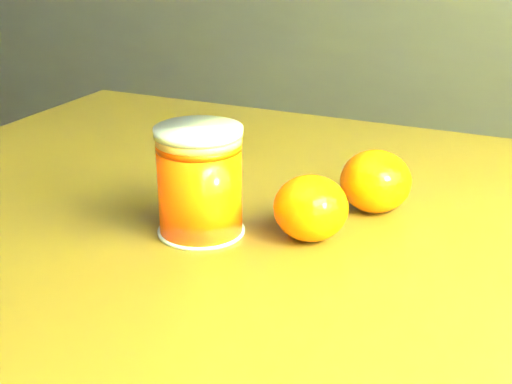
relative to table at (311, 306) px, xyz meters
The scene contains 5 objects.
kitchen_counter 1.54m from the table, 129.58° to the left, with size 3.15×0.60×0.90m, color #4D4C51.
table is the anchor object (origin of this frame).
juice_glass 0.17m from the table, 127.86° to the right, with size 0.07×0.07×0.09m.
orange_front 0.12m from the table, 61.96° to the right, with size 0.06×0.06×0.05m, color orange.
orange_back 0.13m from the table, 56.23° to the left, with size 0.06×0.06×0.06m, color orange.
Camera 1 is at (1.28, -0.23, 0.94)m, focal length 50.00 mm.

